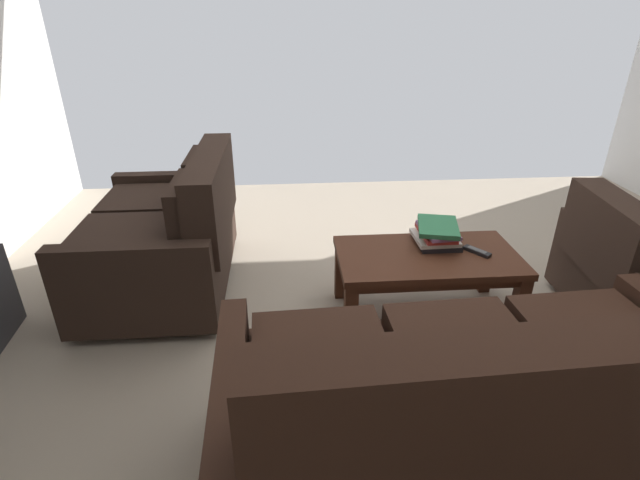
{
  "coord_description": "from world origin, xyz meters",
  "views": [
    {
      "loc": [
        0.7,
        2.23,
        1.66
      ],
      "look_at": [
        0.56,
        0.36,
        0.73
      ],
      "focal_mm": 26.51,
      "sensor_mm": 36.0,
      "label": 1
    }
  ],
  "objects_px": {
    "coffee_table": "(427,264)",
    "tv_remote": "(477,251)",
    "loveseat_near": "(169,235)",
    "sofa_main": "(481,414)",
    "book_stack": "(437,234)"
  },
  "relations": [
    {
      "from": "coffee_table",
      "to": "tv_remote",
      "type": "bearing_deg",
      "value": 178.02
    },
    {
      "from": "coffee_table",
      "to": "loveseat_near",
      "type": "bearing_deg",
      "value": -16.72
    },
    {
      "from": "loveseat_near",
      "to": "tv_remote",
      "type": "distance_m",
      "value": 1.88
    },
    {
      "from": "sofa_main",
      "to": "loveseat_near",
      "type": "relative_size",
      "value": 1.44
    },
    {
      "from": "loveseat_near",
      "to": "book_stack",
      "type": "distance_m",
      "value": 1.66
    },
    {
      "from": "book_stack",
      "to": "tv_remote",
      "type": "relative_size",
      "value": 2.21
    },
    {
      "from": "loveseat_near",
      "to": "coffee_table",
      "type": "relative_size",
      "value": 1.25
    },
    {
      "from": "sofa_main",
      "to": "tv_remote",
      "type": "height_order",
      "value": "sofa_main"
    },
    {
      "from": "loveseat_near",
      "to": "coffee_table",
      "type": "distance_m",
      "value": 1.61
    },
    {
      "from": "loveseat_near",
      "to": "tv_remote",
      "type": "bearing_deg",
      "value": 165.45
    },
    {
      "from": "loveseat_near",
      "to": "coffee_table",
      "type": "bearing_deg",
      "value": 163.28
    },
    {
      "from": "sofa_main",
      "to": "coffee_table",
      "type": "relative_size",
      "value": 1.8
    },
    {
      "from": "sofa_main",
      "to": "loveseat_near",
      "type": "xyz_separation_m",
      "value": [
        1.4,
        -1.61,
        -0.02
      ]
    },
    {
      "from": "loveseat_near",
      "to": "tv_remote",
      "type": "xyz_separation_m",
      "value": [
        -1.82,
        0.47,
        0.05
      ]
    },
    {
      "from": "loveseat_near",
      "to": "tv_remote",
      "type": "height_order",
      "value": "loveseat_near"
    }
  ]
}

